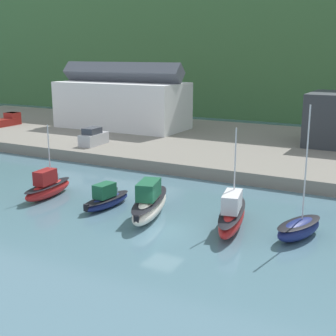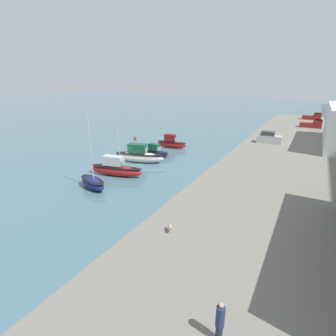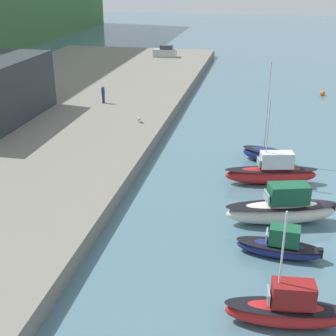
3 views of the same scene
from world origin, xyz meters
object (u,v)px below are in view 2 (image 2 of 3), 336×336
person_on_quay (220,321)px  dog_on_quay (170,227)px  moored_boat_2 (139,156)px  pickup_truck_1 (313,124)px  moored_boat_3 (116,168)px  pickup_truck_0 (313,117)px  moored_boat_4 (93,183)px  mooring_buoy_1 (135,138)px  moored_boat_0 (171,143)px  moored_boat_1 (155,152)px  parked_car_1 (269,138)px

person_on_quay → dog_on_quay: (-6.61, -6.13, -0.64)m
moored_boat_2 → pickup_truck_1: size_ratio=1.69×
person_on_quay → pickup_truck_1: bearing=178.2°
person_on_quay → dog_on_quay: bearing=-137.1°
moored_boat_3 → pickup_truck_0: moored_boat_3 is taller
moored_boat_2 → dog_on_quay: 22.05m
moored_boat_2 → dog_on_quay: bearing=25.6°
moored_boat_2 → dog_on_quay: moored_boat_2 is taller
moored_boat_4 → mooring_buoy_1: (-23.67, -11.02, -0.41)m
person_on_quay → dog_on_quay: person_on_quay is taller
moored_boat_0 → moored_boat_1: bearing=-3.4°
moored_boat_1 → dog_on_quay: bearing=39.2°
pickup_truck_0 → person_on_quay: person_on_quay is taller
moored_boat_0 → moored_boat_2: bearing=-5.1°
moored_boat_3 → mooring_buoy_1: bearing=-163.0°
mooring_buoy_1 → pickup_truck_0: bearing=141.5°
moored_boat_4 → parked_car_1: bearing=170.5°
moored_boat_3 → pickup_truck_0: 63.57m
moored_boat_0 → person_on_quay: size_ratio=2.96×
parked_car_1 → person_on_quay: parked_car_1 is taller
pickup_truck_0 → person_on_quay: bearing=-0.4°
moored_boat_2 → moored_boat_4: (11.12, 1.07, -0.35)m
moored_boat_4 → pickup_truck_0: bearing=179.9°
moored_boat_1 → moored_boat_4: moored_boat_4 is taller
moored_boat_3 → pickup_truck_0: (-59.72, 21.75, 1.05)m
person_on_quay → mooring_buoy_1: person_on_quay is taller
parked_car_1 → moored_boat_0: bearing=-68.8°
moored_boat_2 → pickup_truck_0: size_ratio=1.68×
moored_boat_1 → pickup_truck_0: bearing=160.2°
parked_car_1 → pickup_truck_1: bearing=160.3°
moored_boat_2 → mooring_buoy_1: (-12.55, -9.95, -0.76)m
pickup_truck_0 → pickup_truck_1: size_ratio=1.00×
moored_boat_3 → moored_boat_0: bearing=170.0°
pickup_truck_0 → moored_boat_2: bearing=-21.9°
pickup_truck_0 → dog_on_quay: 70.30m
moored_boat_0 → moored_boat_2: size_ratio=0.79×
moored_boat_3 → parked_car_1: 28.64m
moored_boat_3 → pickup_truck_1: 50.62m
moored_boat_0 → mooring_buoy_1: size_ratio=10.05×
parked_car_1 → moored_boat_4: bearing=-30.8°
pickup_truck_1 → moored_boat_4: bearing=-23.6°
person_on_quay → mooring_buoy_1: (-35.73, -30.62, -2.03)m
moored_boat_4 → mooring_buoy_1: 26.11m
moored_boat_1 → mooring_buoy_1: bearing=-124.7°
pickup_truck_0 → dog_on_quay: size_ratio=5.79×
moored_boat_1 → person_on_quay: person_on_quay is taller
moored_boat_4 → person_on_quay: size_ratio=4.24×
moored_boat_4 → person_on_quay: 23.07m
moored_boat_2 → person_on_quay: bearing=26.1°
dog_on_quay → mooring_buoy_1: size_ratio=1.30×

